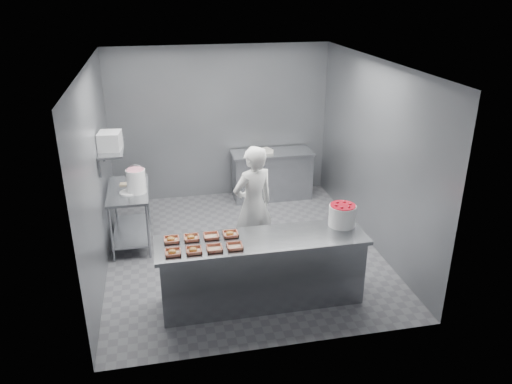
{
  "coord_description": "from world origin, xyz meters",
  "views": [
    {
      "loc": [
        -1.16,
        -6.6,
        3.78
      ],
      "look_at": [
        0.16,
        -0.2,
        1.03
      ],
      "focal_mm": 35.0,
      "sensor_mm": 36.0,
      "label": 1
    }
  ],
  "objects_px": {
    "tray_6": "(211,236)",
    "tray_4": "(171,239)",
    "tray_2": "(215,248)",
    "tray_7": "(230,234)",
    "service_counter": "(262,270)",
    "tray_1": "(194,250)",
    "worker": "(253,205)",
    "tray_5": "(191,238)",
    "strawberry_tub": "(342,214)",
    "back_counter": "(272,175)",
    "appliance": "(110,141)",
    "glaze_bucket": "(136,180)",
    "tray_0": "(173,252)",
    "prep_table": "(130,208)",
    "tray_3": "(235,246)"
  },
  "relations": [
    {
      "from": "back_counter",
      "to": "tray_3",
      "type": "bearing_deg",
      "value": -110.32
    },
    {
      "from": "worker",
      "to": "glaze_bucket",
      "type": "relative_size",
      "value": 4.03
    },
    {
      "from": "service_counter",
      "to": "glaze_bucket",
      "type": "xyz_separation_m",
      "value": [
        -1.51,
        1.8,
        0.64
      ]
    },
    {
      "from": "tray_1",
      "to": "worker",
      "type": "distance_m",
      "value": 1.53
    },
    {
      "from": "tray_5",
      "to": "appliance",
      "type": "xyz_separation_m",
      "value": [
        -0.98,
        1.71,
        0.77
      ]
    },
    {
      "from": "tray_1",
      "to": "tray_4",
      "type": "distance_m",
      "value": 0.4
    },
    {
      "from": "tray_7",
      "to": "appliance",
      "type": "relative_size",
      "value": 0.54
    },
    {
      "from": "tray_2",
      "to": "tray_6",
      "type": "xyz_separation_m",
      "value": [
        0.0,
        0.31,
        0.0
      ]
    },
    {
      "from": "prep_table",
      "to": "tray_7",
      "type": "bearing_deg",
      "value": -54.37
    },
    {
      "from": "service_counter",
      "to": "tray_3",
      "type": "xyz_separation_m",
      "value": [
        -0.36,
        -0.16,
        0.47
      ]
    },
    {
      "from": "worker",
      "to": "strawberry_tub",
      "type": "xyz_separation_m",
      "value": [
        0.98,
        -0.89,
        0.18
      ]
    },
    {
      "from": "tray_2",
      "to": "worker",
      "type": "height_order",
      "value": "worker"
    },
    {
      "from": "appliance",
      "to": "service_counter",
      "type": "bearing_deg",
      "value": -39.04
    },
    {
      "from": "tray_5",
      "to": "strawberry_tub",
      "type": "relative_size",
      "value": 0.55
    },
    {
      "from": "back_counter",
      "to": "tray_4",
      "type": "xyz_separation_m",
      "value": [
        -1.98,
        -3.09,
        0.47
      ]
    },
    {
      "from": "back_counter",
      "to": "tray_5",
      "type": "distance_m",
      "value": 3.58
    },
    {
      "from": "tray_4",
      "to": "tray_7",
      "type": "bearing_deg",
      "value": 0.0
    },
    {
      "from": "tray_1",
      "to": "tray_3",
      "type": "relative_size",
      "value": 1.0
    },
    {
      "from": "tray_7",
      "to": "tray_5",
      "type": "bearing_deg",
      "value": 180.0
    },
    {
      "from": "tray_2",
      "to": "service_counter",
      "type": "bearing_deg",
      "value": 14.63
    },
    {
      "from": "tray_2",
      "to": "appliance",
      "type": "bearing_deg",
      "value": 121.04
    },
    {
      "from": "back_counter",
      "to": "strawberry_tub",
      "type": "height_order",
      "value": "strawberry_tub"
    },
    {
      "from": "tray_5",
      "to": "tray_7",
      "type": "xyz_separation_m",
      "value": [
        0.48,
        0.0,
        0.0
      ]
    },
    {
      "from": "prep_table",
      "to": "glaze_bucket",
      "type": "relative_size",
      "value": 2.77
    },
    {
      "from": "tray_7",
      "to": "service_counter",
      "type": "bearing_deg",
      "value": -23.31
    },
    {
      "from": "back_counter",
      "to": "tray_5",
      "type": "bearing_deg",
      "value": -119.43
    },
    {
      "from": "tray_1",
      "to": "tray_6",
      "type": "distance_m",
      "value": 0.4
    },
    {
      "from": "back_counter",
      "to": "strawberry_tub",
      "type": "bearing_deg",
      "value": -86.68
    },
    {
      "from": "tray_6",
      "to": "tray_4",
      "type": "bearing_deg",
      "value": -180.0
    },
    {
      "from": "tray_0",
      "to": "tray_7",
      "type": "height_order",
      "value": "same"
    },
    {
      "from": "tray_1",
      "to": "worker",
      "type": "bearing_deg",
      "value": 51.78
    },
    {
      "from": "tray_0",
      "to": "tray_7",
      "type": "xyz_separation_m",
      "value": [
        0.72,
        0.31,
        0.0
      ]
    },
    {
      "from": "prep_table",
      "to": "tray_0",
      "type": "relative_size",
      "value": 6.4
    },
    {
      "from": "tray_4",
      "to": "tray_5",
      "type": "bearing_deg",
      "value": 0.0
    },
    {
      "from": "tray_1",
      "to": "tray_6",
      "type": "xyz_separation_m",
      "value": [
        0.24,
        0.31,
        -0.0
      ]
    },
    {
      "from": "tray_4",
      "to": "back_counter",
      "type": "bearing_deg",
      "value": 57.31
    },
    {
      "from": "tray_2",
      "to": "tray_5",
      "type": "xyz_separation_m",
      "value": [
        -0.24,
        0.31,
        0.0
      ]
    },
    {
      "from": "tray_4",
      "to": "appliance",
      "type": "distance_m",
      "value": 2.02
    },
    {
      "from": "back_counter",
      "to": "tray_0",
      "type": "bearing_deg",
      "value": -120.22
    },
    {
      "from": "tray_4",
      "to": "tray_6",
      "type": "xyz_separation_m",
      "value": [
        0.48,
        0.0,
        -0.0
      ]
    },
    {
      "from": "tray_2",
      "to": "strawberry_tub",
      "type": "relative_size",
      "value": 0.55
    },
    {
      "from": "tray_2",
      "to": "glaze_bucket",
      "type": "height_order",
      "value": "glaze_bucket"
    },
    {
      "from": "tray_5",
      "to": "service_counter",
      "type": "bearing_deg",
      "value": -10.54
    },
    {
      "from": "prep_table",
      "to": "worker",
      "type": "xyz_separation_m",
      "value": [
        1.75,
        -0.91,
        0.28
      ]
    },
    {
      "from": "tray_5",
      "to": "tray_6",
      "type": "bearing_deg",
      "value": 0.0
    },
    {
      "from": "strawberry_tub",
      "to": "tray_6",
      "type": "bearing_deg",
      "value": 179.75
    },
    {
      "from": "tray_6",
      "to": "appliance",
      "type": "relative_size",
      "value": 0.54
    },
    {
      "from": "back_counter",
      "to": "worker",
      "type": "bearing_deg",
      "value": -109.91
    },
    {
      "from": "tray_0",
      "to": "appliance",
      "type": "bearing_deg",
      "value": 109.96
    },
    {
      "from": "strawberry_tub",
      "to": "appliance",
      "type": "xyz_separation_m",
      "value": [
        -2.9,
        1.72,
        0.64
      ]
    }
  ]
}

